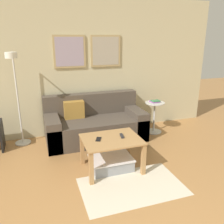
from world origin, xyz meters
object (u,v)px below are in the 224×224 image
at_px(storage_bin, 111,163).
at_px(side_table, 154,114).
at_px(coffee_table, 112,145).
at_px(floor_lamp, 16,91).
at_px(remote_control, 122,136).
at_px(cell_phone, 98,139).
at_px(book_stack, 155,101).
at_px(couch, 95,124).

height_order(storage_bin, side_table, side_table).
relative_size(coffee_table, side_table, 1.32).
bearing_deg(floor_lamp, remote_control, -39.10).
bearing_deg(floor_lamp, cell_phone, -46.96).
height_order(storage_bin, book_stack, book_stack).
bearing_deg(coffee_table, cell_phone, 170.05).
distance_m(storage_bin, remote_control, 0.43).
relative_size(book_stack, remote_control, 1.19).
bearing_deg(remote_control, floor_lamp, 150.94).
distance_m(floor_lamp, remote_control, 1.89).
relative_size(couch, side_table, 2.90).
distance_m(couch, book_stack, 1.26).
bearing_deg(coffee_table, storage_bin, -150.72).
relative_size(couch, storage_bin, 2.99).
xyz_separation_m(storage_bin, remote_control, (0.17, 0.03, 0.39)).
bearing_deg(couch, remote_control, -83.72).
distance_m(couch, side_table, 1.21).
relative_size(couch, cell_phone, 12.84).
xyz_separation_m(couch, remote_control, (0.12, -1.10, 0.20)).
distance_m(couch, remote_control, 1.13).
bearing_deg(book_stack, coffee_table, -139.46).
bearing_deg(coffee_table, floor_lamp, 136.74).
bearing_deg(coffee_table, side_table, 40.27).
height_order(couch, cell_phone, couch).
xyz_separation_m(side_table, book_stack, (0.01, 0.01, 0.27)).
relative_size(storage_bin, remote_control, 4.01).
height_order(side_table, cell_phone, side_table).
height_order(floor_lamp, book_stack, floor_lamp).
bearing_deg(side_table, floor_lamp, 177.41).
xyz_separation_m(side_table, remote_control, (-1.09, -1.03, 0.11)).
distance_m(floor_lamp, cell_phone, 1.65).
height_order(floor_lamp, cell_phone, floor_lamp).
bearing_deg(side_table, book_stack, 69.92).
bearing_deg(couch, storage_bin, -92.63).
bearing_deg(remote_control, storage_bin, -160.00).
distance_m(couch, floor_lamp, 1.48).
distance_m(storage_bin, book_stack, 1.75).
distance_m(storage_bin, side_table, 1.67).
relative_size(storage_bin, side_table, 0.97).
bearing_deg(couch, side_table, -3.19).
xyz_separation_m(coffee_table, cell_phone, (-0.18, 0.03, 0.10)).
height_order(side_table, book_stack, book_stack).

